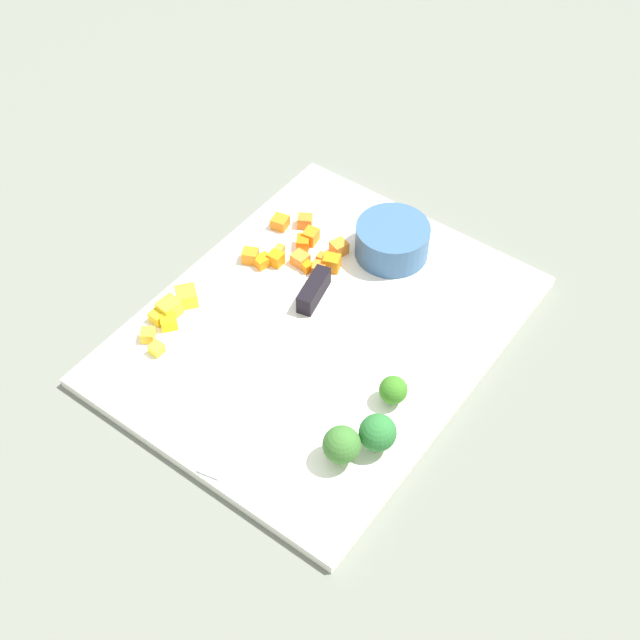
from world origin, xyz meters
TOP-DOWN VIEW (x-y plane):
  - ground_plane at (0.00, 0.00)m, footprint 4.00×4.00m
  - cutting_board at (0.00, 0.00)m, footprint 0.42×0.33m
  - prep_bowl at (0.13, 0.00)m, footprint 0.08×0.08m
  - chef_knife at (-0.02, 0.02)m, footprint 0.26×0.08m
  - carrot_dice_0 at (0.08, 0.04)m, footprint 0.02×0.02m
  - carrot_dice_1 at (0.08, 0.05)m, footprint 0.01×0.01m
  - carrot_dice_2 at (0.08, 0.09)m, footprint 0.02×0.02m
  - carrot_dice_3 at (0.10, 0.05)m, footprint 0.02×0.02m
  - carrot_dice_4 at (0.04, 0.09)m, footprint 0.01×0.02m
  - carrot_dice_5 at (0.03, 0.12)m, footprint 0.02×0.02m
  - carrot_dice_6 at (0.03, 0.10)m, footprint 0.02×0.02m
  - carrot_dice_7 at (0.06, 0.05)m, footprint 0.02×0.02m
  - carrot_dice_8 at (0.06, 0.10)m, footprint 0.01×0.01m
  - carrot_dice_9 at (0.10, 0.08)m, footprint 0.02×0.02m
  - carrot_dice_10 at (0.06, 0.06)m, footprint 0.01×0.02m
  - carrot_dice_11 at (0.09, 0.13)m, footprint 0.02×0.02m
  - carrot_dice_12 at (0.11, 0.10)m, footprint 0.02×0.02m
  - carrot_dice_13 at (0.06, 0.07)m, footprint 0.02×0.02m
  - pepper_dice_0 at (-0.08, 0.14)m, footprint 0.02×0.02m
  - pepper_dice_1 at (-0.13, 0.11)m, footprint 0.01×0.01m
  - pepper_dice_2 at (-0.12, 0.13)m, footprint 0.02×0.02m
  - pepper_dice_3 at (-0.09, 0.13)m, footprint 0.02×0.02m
  - pepper_dice_4 at (-0.09, 0.14)m, footprint 0.02×0.01m
  - pepper_dice_5 at (-0.06, 0.13)m, footprint 0.03×0.03m
  - broccoli_floret_0 at (-0.04, -0.11)m, footprint 0.03×0.03m
  - broccoli_floret_1 at (-0.12, -0.11)m, footprint 0.04×0.04m
  - broccoli_floret_2 at (-0.09, -0.13)m, footprint 0.04×0.04m

SIDE VIEW (x-z plane):
  - ground_plane at x=0.00m, z-range 0.00..0.00m
  - cutting_board at x=0.00m, z-range 0.00..0.01m
  - carrot_dice_1 at x=0.08m, z-range 0.01..0.02m
  - carrot_dice_10 at x=0.06m, z-range 0.01..0.02m
  - carrot_dice_8 at x=0.06m, z-range 0.01..0.02m
  - pepper_dice_1 at x=-0.13m, z-range 0.01..0.02m
  - carrot_dice_6 at x=0.03m, z-range 0.01..0.02m
  - pepper_dice_4 at x=-0.09m, z-range 0.01..0.02m
  - pepper_dice_2 at x=-0.12m, z-range 0.01..0.02m
  - carrot_dice_7 at x=0.06m, z-range 0.01..0.02m
  - carrot_dice_13 at x=0.06m, z-range 0.01..0.03m
  - carrot_dice_11 at x=0.09m, z-range 0.01..0.03m
  - carrot_dice_2 at x=0.08m, z-range 0.01..0.03m
  - pepper_dice_3 at x=-0.09m, z-range 0.01..0.03m
  - carrot_dice_12 at x=0.11m, z-range 0.01..0.03m
  - carrot_dice_4 at x=0.04m, z-range 0.01..0.03m
  - carrot_dice_5 at x=0.03m, z-range 0.01..0.03m
  - carrot_dice_3 at x=0.10m, z-range 0.01..0.03m
  - carrot_dice_9 at x=0.10m, z-range 0.01..0.03m
  - chef_knife at x=-0.02m, z-range 0.01..0.03m
  - carrot_dice_0 at x=0.08m, z-range 0.01..0.03m
  - pepper_dice_5 at x=-0.06m, z-range 0.01..0.03m
  - pepper_dice_0 at x=-0.08m, z-range 0.01..0.03m
  - broccoli_floret_0 at x=-0.04m, z-range 0.01..0.05m
  - prep_bowl at x=0.13m, z-range 0.01..0.05m
  - broccoli_floret_2 at x=-0.09m, z-range 0.01..0.06m
  - broccoli_floret_1 at x=-0.12m, z-range 0.01..0.06m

